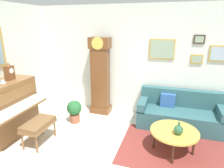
{
  "coord_description": "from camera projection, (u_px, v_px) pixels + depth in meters",
  "views": [
    {
      "loc": [
        1.03,
        -2.55,
        2.34
      ],
      "look_at": [
        -0.21,
        1.4,
        1.06
      ],
      "focal_mm": 31.52,
      "sensor_mm": 36.0,
      "label": 1
    }
  ],
  "objects": [
    {
      "name": "wall_back",
      "position": [
        132.0,
        61.0,
        5.08
      ],
      "size": [
        5.3,
        0.13,
        2.8
      ],
      "color": "silver",
      "rests_on": "ground_plane"
    },
    {
      "name": "area_rug",
      "position": [
        175.0,
        150.0,
        3.8
      ],
      "size": [
        2.1,
        1.5,
        0.01
      ],
      "primitive_type": "cube",
      "color": "maroon",
      "rests_on": "ground_plane"
    },
    {
      "name": "piano",
      "position": [
        4.0,
        111.0,
        4.07
      ],
      "size": [
        0.87,
        1.44,
        1.2
      ],
      "color": "brown",
      "rests_on": "ground_plane"
    },
    {
      "name": "piano_bench",
      "position": [
        38.0,
        125.0,
        3.92
      ],
      "size": [
        0.42,
        0.7,
        0.48
      ],
      "color": "brown",
      "rests_on": "ground_plane"
    },
    {
      "name": "grandfather_clock",
      "position": [
        100.0,
        78.0,
        5.15
      ],
      "size": [
        0.52,
        0.34,
        2.03
      ],
      "color": "brown",
      "rests_on": "ground_plane"
    },
    {
      "name": "couch",
      "position": [
        180.0,
        114.0,
        4.62
      ],
      "size": [
        1.9,
        0.8,
        0.84
      ],
      "color": "#2D565B",
      "rests_on": "ground_plane"
    },
    {
      "name": "coffee_table",
      "position": [
        174.0,
        132.0,
        3.64
      ],
      "size": [
        0.88,
        0.88,
        0.45
      ],
      "color": "gold",
      "rests_on": "ground_plane"
    },
    {
      "name": "mantel_clock",
      "position": [
        9.0,
        72.0,
        4.12
      ],
      "size": [
        0.13,
        0.18,
        0.38
      ],
      "color": "brown",
      "rests_on": "piano"
    },
    {
      "name": "teacup",
      "position": [
        3.0,
        82.0,
        3.93
      ],
      "size": [
        0.12,
        0.12,
        0.06
      ],
      "color": "#ADC6D6",
      "rests_on": "piano"
    },
    {
      "name": "green_jug",
      "position": [
        178.0,
        130.0,
        3.49
      ],
      "size": [
        0.17,
        0.17,
        0.24
      ],
      "color": "#234C33",
      "rests_on": "coffee_table"
    },
    {
      "name": "potted_plant",
      "position": [
        74.0,
        110.0,
        4.79
      ],
      "size": [
        0.36,
        0.36,
        0.56
      ],
      "color": "#935138",
      "rests_on": "ground_plane"
    }
  ]
}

